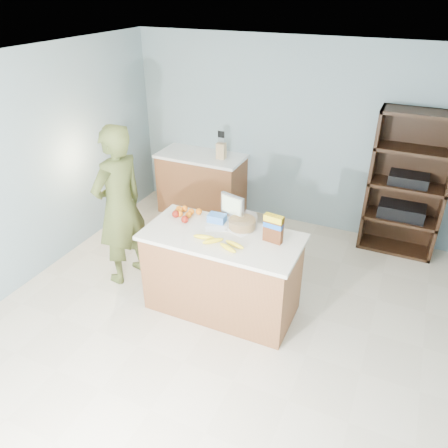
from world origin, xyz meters
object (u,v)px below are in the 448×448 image
at_px(shelving_unit, 407,186).
at_px(person, 120,206).
at_px(counter_peninsula, 222,276).
at_px(cereal_box, 273,227).
at_px(tv, 232,206).

height_order(shelving_unit, person, person).
xyz_separation_m(counter_peninsula, person, (-1.26, 0.07, 0.50)).
bearing_deg(person, shelving_unit, 136.82).
height_order(person, cereal_box, person).
distance_m(tv, cereal_box, 0.57).
relative_size(counter_peninsula, shelving_unit, 0.87).
height_order(person, tv, person).
relative_size(counter_peninsula, tv, 5.53).
xyz_separation_m(shelving_unit, cereal_box, (-1.06, -1.95, 0.20)).
relative_size(tv, cereal_box, 1.01).
distance_m(counter_peninsula, shelving_unit, 2.61).
distance_m(person, tv, 1.26).
bearing_deg(tv, shelving_unit, 47.44).
relative_size(counter_peninsula, cereal_box, 5.59).
bearing_deg(shelving_unit, cereal_box, -118.55).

